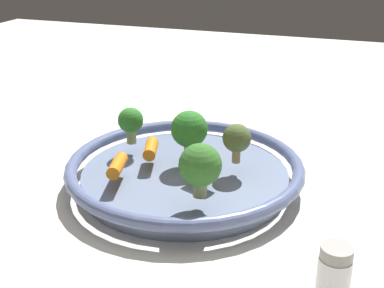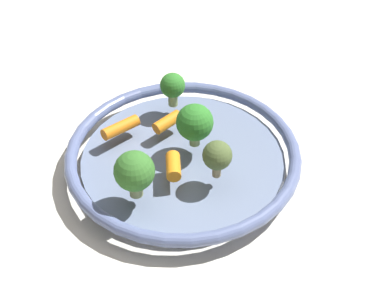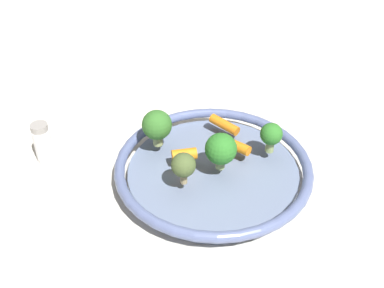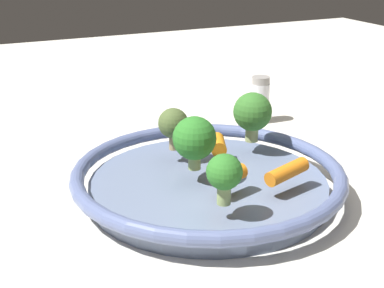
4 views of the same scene
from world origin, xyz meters
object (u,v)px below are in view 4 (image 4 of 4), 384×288
Objects in this scene: baby_carrot_back at (231,175)px; broccoli_floret_edge at (253,113)px; broccoli_floret_mid at (195,139)px; baby_carrot_left at (218,145)px; serving_bowl at (208,180)px; baby_carrot_right at (287,172)px; broccoli_floret_small at (173,124)px; broccoli_floret_large at (224,174)px; salt_shaker at (260,100)px.

baby_carrot_back is 0.66× the size of broccoli_floret_edge.
baby_carrot_back is 0.68× the size of broccoli_floret_mid.
serving_bowl is at bearing -131.05° from baby_carrot_left.
baby_carrot_left is 0.07m from broccoli_floret_edge.
baby_carrot_back is 1.06× the size of baby_carrot_left.
broccoli_floret_mid reaches higher than baby_carrot_back.
broccoli_floret_small reaches higher than baby_carrot_right.
broccoli_floret_large reaches higher than salt_shaker.
broccoli_floret_small is (-0.02, 0.13, 0.03)m from baby_carrot_back.
broccoli_floret_edge is (0.10, 0.06, 0.06)m from serving_bowl.
baby_carrot_right is at bearing -116.19° from salt_shaker.
broccoli_floret_small reaches higher than serving_bowl.
broccoli_floret_small is at bearing 84.94° from broccoli_floret_large.
broccoli_floret_small reaches higher than baby_carrot_left.
baby_carrot_right is 0.74× the size of salt_shaker.
broccoli_floret_small is at bearing 171.55° from broccoli_floret_edge.
broccoli_floret_mid is (-0.12, -0.06, -0.00)m from broccoli_floret_edge.
broccoli_floret_small is (-0.05, 0.03, 0.03)m from baby_carrot_left.
baby_carrot_right is 0.17m from broccoli_floret_small.
baby_carrot_right is (0.07, -0.08, 0.03)m from serving_bowl.
serving_bowl is 0.06m from baby_carrot_left.
salt_shaker is at bearing 52.96° from baby_carrot_back.
serving_bowl is 4.25× the size of salt_shaker.
broccoli_floret_large is (-0.03, -0.10, 0.06)m from serving_bowl.
broccoli_floret_mid is (-0.02, 0.05, 0.03)m from baby_carrot_back.
broccoli_floret_mid is 0.10m from broccoli_floret_large.
broccoli_floret_small reaches higher than salt_shaker.
baby_carrot_left is 0.62× the size of broccoli_floret_edge.
baby_carrot_back is at bearing -130.33° from broccoli_floret_edge.
broccoli_floret_edge reaches higher than salt_shaker.
broccoli_floret_large is 0.42m from salt_shaker.
baby_carrot_left is at bearing 48.95° from serving_bowl.
baby_carrot_right is (0.07, -0.02, -0.00)m from baby_carrot_back.
baby_carrot_back is 0.13m from broccoli_floret_small.
baby_carrot_right is 0.87× the size of broccoli_floret_edge.
broccoli_floret_mid reaches higher than salt_shaker.
broccoli_floret_edge reaches higher than baby_carrot_back.
broccoli_floret_edge is (0.06, 0.02, 0.03)m from baby_carrot_left.
broccoli_floret_large is at bearing -126.92° from baby_carrot_back.
baby_carrot_back is 0.79× the size of broccoli_floret_small.
broccoli_floret_large is (-0.02, -0.18, -0.00)m from broccoli_floret_small.
broccoli_floret_large is (-0.10, -0.03, 0.03)m from baby_carrot_right.
baby_carrot_right is (0.03, -0.11, -0.00)m from baby_carrot_left.
broccoli_floret_large is (-0.04, -0.05, 0.03)m from baby_carrot_back.
broccoli_floret_large is at bearing -127.03° from salt_shaker.
broccoli_floret_edge is 0.21m from broccoli_floret_large.
broccoli_floret_small reaches higher than baby_carrot_back.
baby_carrot_back is 0.07m from baby_carrot_right.
baby_carrot_right is at bearing -73.11° from baby_carrot_left.
baby_carrot_left is 0.64× the size of broccoli_floret_mid.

